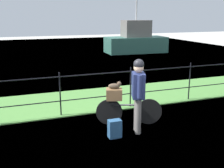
{
  "coord_description": "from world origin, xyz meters",
  "views": [
    {
      "loc": [
        -2.11,
        -4.95,
        2.61
      ],
      "look_at": [
        0.23,
        1.33,
        0.9
      ],
      "focal_mm": 43.84,
      "sensor_mm": 36.0,
      "label": 1
    }
  ],
  "objects_px": {
    "backpack_on_paving": "(115,129)",
    "cyclist_person": "(138,90)",
    "moored_boat_mid": "(136,41)",
    "wooden_crate": "(114,94)",
    "terrier_dog": "(115,86)",
    "bicycle_main": "(128,111)"
  },
  "relations": [
    {
      "from": "terrier_dog",
      "to": "moored_boat_mid",
      "type": "distance_m",
      "value": 13.14
    },
    {
      "from": "backpack_on_paving",
      "to": "moored_boat_mid",
      "type": "bearing_deg",
      "value": 62.76
    },
    {
      "from": "terrier_dog",
      "to": "backpack_on_paving",
      "type": "height_order",
      "value": "terrier_dog"
    },
    {
      "from": "wooden_crate",
      "to": "terrier_dog",
      "type": "distance_m",
      "value": 0.21
    },
    {
      "from": "cyclist_person",
      "to": "wooden_crate",
      "type": "bearing_deg",
      "value": 120.33
    },
    {
      "from": "backpack_on_paving",
      "to": "terrier_dog",
      "type": "bearing_deg",
      "value": 68.25
    },
    {
      "from": "wooden_crate",
      "to": "moored_boat_mid",
      "type": "bearing_deg",
      "value": 62.52
    },
    {
      "from": "moored_boat_mid",
      "to": "wooden_crate",
      "type": "bearing_deg",
      "value": -117.48
    },
    {
      "from": "cyclist_person",
      "to": "backpack_on_paving",
      "type": "distance_m",
      "value": 1.0
    },
    {
      "from": "bicycle_main",
      "to": "cyclist_person",
      "type": "height_order",
      "value": "cyclist_person"
    },
    {
      "from": "moored_boat_mid",
      "to": "backpack_on_paving",
      "type": "bearing_deg",
      "value": -117.06
    },
    {
      "from": "wooden_crate",
      "to": "terrier_dog",
      "type": "relative_size",
      "value": 1.15
    },
    {
      "from": "terrier_dog",
      "to": "wooden_crate",
      "type": "bearing_deg",
      "value": 161.58
    },
    {
      "from": "cyclist_person",
      "to": "backpack_on_paving",
      "type": "bearing_deg",
      "value": -170.7
    },
    {
      "from": "backpack_on_paving",
      "to": "cyclist_person",
      "type": "bearing_deg",
      "value": 9.12
    },
    {
      "from": "terrier_dog",
      "to": "moored_boat_mid",
      "type": "relative_size",
      "value": 0.08
    },
    {
      "from": "wooden_crate",
      "to": "cyclist_person",
      "type": "xyz_separation_m",
      "value": [
        0.34,
        -0.59,
        0.23
      ]
    },
    {
      "from": "cyclist_person",
      "to": "moored_boat_mid",
      "type": "bearing_deg",
      "value": 64.97
    },
    {
      "from": "wooden_crate",
      "to": "backpack_on_paving",
      "type": "xyz_separation_m",
      "value": [
        -0.24,
        -0.69,
        -0.57
      ]
    },
    {
      "from": "bicycle_main",
      "to": "terrier_dog",
      "type": "xyz_separation_m",
      "value": [
        -0.3,
        0.1,
        0.64
      ]
    },
    {
      "from": "cyclist_person",
      "to": "moored_boat_mid",
      "type": "distance_m",
      "value": 13.52
    },
    {
      "from": "wooden_crate",
      "to": "moored_boat_mid",
      "type": "relative_size",
      "value": 0.09
    }
  ]
}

